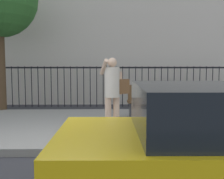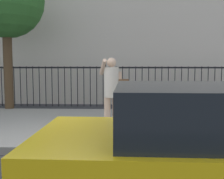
{
  "view_description": "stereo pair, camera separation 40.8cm",
  "coord_description": "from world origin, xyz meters",
  "px_view_note": "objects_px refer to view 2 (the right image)",
  "views": [
    {
      "loc": [
        1.29,
        -4.85,
        1.68
      ],
      "look_at": [
        1.42,
        1.79,
        1.07
      ],
      "focal_mm": 43.86,
      "sensor_mm": 36.0,
      "label": 1
    },
    {
      "loc": [
        1.7,
        -4.84,
        1.68
      ],
      "look_at": [
        1.42,
        1.79,
        1.07
      ],
      "focal_mm": 43.86,
      "sensor_mm": 36.0,
      "label": 2
    }
  ],
  "objects_px": {
    "pedestrian_on_phone": "(113,88)",
    "street_bench": "(158,101)",
    "street_tree_mid": "(6,1)",
    "taxi_yellow": "(221,153)"
  },
  "relations": [
    {
      "from": "pedestrian_on_phone",
      "to": "street_bench",
      "type": "xyz_separation_m",
      "value": [
        1.25,
        1.43,
        -0.48
      ]
    },
    {
      "from": "taxi_yellow",
      "to": "street_tree_mid",
      "type": "distance_m",
      "value": 8.66
    },
    {
      "from": "street_bench",
      "to": "street_tree_mid",
      "type": "height_order",
      "value": "street_tree_mid"
    },
    {
      "from": "pedestrian_on_phone",
      "to": "street_bench",
      "type": "height_order",
      "value": "pedestrian_on_phone"
    },
    {
      "from": "pedestrian_on_phone",
      "to": "street_bench",
      "type": "distance_m",
      "value": 1.95
    },
    {
      "from": "pedestrian_on_phone",
      "to": "street_bench",
      "type": "relative_size",
      "value": 1.05
    },
    {
      "from": "taxi_yellow",
      "to": "street_bench",
      "type": "relative_size",
      "value": 2.64
    },
    {
      "from": "street_tree_mid",
      "to": "pedestrian_on_phone",
      "type": "bearing_deg",
      "value": -38.31
    },
    {
      "from": "taxi_yellow",
      "to": "pedestrian_on_phone",
      "type": "distance_m",
      "value": 3.65
    },
    {
      "from": "street_bench",
      "to": "street_tree_mid",
      "type": "distance_m",
      "value": 6.08
    }
  ]
}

